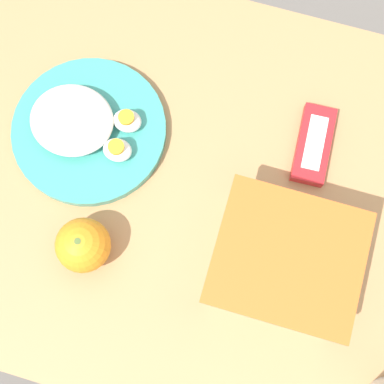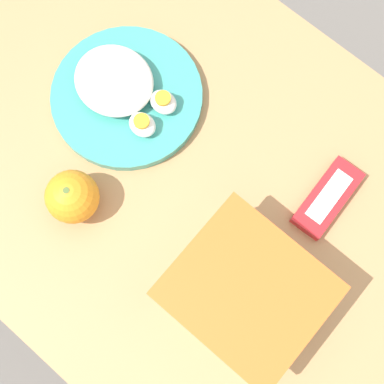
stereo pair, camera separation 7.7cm
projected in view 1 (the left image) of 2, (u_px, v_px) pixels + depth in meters
ground_plane at (215, 258)px, 1.56m from camera, size 10.00×10.00×0.00m
table at (231, 212)px, 0.91m from camera, size 1.10×0.66×0.77m
food_container at (282, 262)px, 0.74m from camera, size 0.19×0.17×0.10m
orange_fruit at (83, 245)px, 0.75m from camera, size 0.08×0.08×0.08m
rice_plate at (85, 127)px, 0.81m from camera, size 0.24×0.24×0.06m
candy_bar at (314, 145)px, 0.81m from camera, size 0.05×0.13×0.02m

